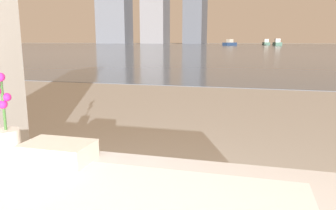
% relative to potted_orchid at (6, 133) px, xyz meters
% --- Properties ---
extents(potted_orchid, '(0.12, 0.12, 0.37)m').
position_rel_potted_orchid_xyz_m(potted_orchid, '(0.00, 0.00, 0.00)').
color(potted_orchid, silver).
rests_on(potted_orchid, bathtub).
extents(towel_stack, '(0.29, 0.19, 0.08)m').
position_rel_potted_orchid_xyz_m(towel_stack, '(0.29, -0.03, -0.05)').
color(towel_stack, silver).
rests_on(towel_stack, bathtub).
extents(harbor_water, '(180.00, 110.00, 0.01)m').
position_rel_potted_orchid_xyz_m(harbor_water, '(0.46, 61.00, -0.60)').
color(harbor_water, slate).
rests_on(harbor_water, ground_plane).
extents(harbor_boat_0, '(3.02, 3.69, 1.35)m').
position_rel_potted_orchid_xyz_m(harbor_boat_0, '(-4.33, 73.16, -0.12)').
color(harbor_boat_0, navy).
rests_on(harbor_boat_0, harbor_water).
extents(harbor_boat_2, '(1.76, 3.92, 1.42)m').
position_rel_potted_orchid_xyz_m(harbor_boat_2, '(3.63, 82.68, -0.10)').
color(harbor_boat_2, '#335647').
rests_on(harbor_boat_2, harbor_water).
extents(harbor_boat_3, '(1.78, 4.01, 1.46)m').
position_rel_potted_orchid_xyz_m(harbor_boat_3, '(5.70, 74.10, -0.08)').
color(harbor_boat_3, '#335647').
rests_on(harbor_boat_3, harbor_water).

